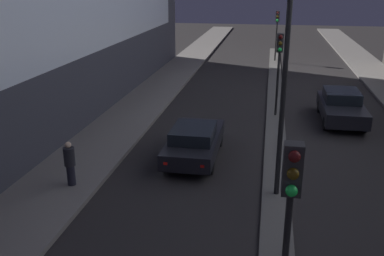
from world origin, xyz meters
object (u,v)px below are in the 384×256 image
(traffic_light_mid, at_px, (279,56))
(pedestrian_on_left_sidewalk, at_px, (70,163))
(traffic_light_near, at_px, (290,204))
(car_right_lane, at_px, (341,106))
(traffic_light_far, at_px, (277,24))
(car_left_lane, at_px, (194,141))

(traffic_light_mid, xyz_separation_m, pedestrian_on_left_sidewalk, (-6.75, -9.30, -2.17))
(traffic_light_near, distance_m, traffic_light_mid, 14.79)
(car_right_lane, bearing_deg, pedestrian_on_left_sidewalk, -137.20)
(traffic_light_mid, relative_size, pedestrian_on_left_sidewalk, 2.68)
(traffic_light_far, bearing_deg, pedestrian_on_left_sidewalk, -105.10)
(traffic_light_far, relative_size, pedestrian_on_left_sidewalk, 2.68)
(traffic_light_far, bearing_deg, car_left_lane, -98.27)
(traffic_light_near, bearing_deg, traffic_light_far, 90.00)
(traffic_light_far, xyz_separation_m, pedestrian_on_left_sidewalk, (-6.75, -25.03, -2.17))
(traffic_light_mid, height_order, car_right_lane, traffic_light_mid)
(traffic_light_mid, height_order, pedestrian_on_left_sidewalk, traffic_light_mid)
(car_left_lane, relative_size, car_right_lane, 0.98)
(traffic_light_near, xyz_separation_m, pedestrian_on_left_sidewalk, (-6.75, 5.49, -2.17))
(traffic_light_far, bearing_deg, traffic_light_near, -90.00)
(car_right_lane, bearing_deg, traffic_light_mid, 177.72)
(car_right_lane, bearing_deg, traffic_light_near, -102.15)
(car_right_lane, xyz_separation_m, pedestrian_on_left_sidewalk, (-9.91, -9.18, 0.19))
(car_left_lane, relative_size, pedestrian_on_left_sidewalk, 2.90)
(traffic_light_near, xyz_separation_m, car_right_lane, (3.16, 14.66, -2.36))
(traffic_light_near, distance_m, traffic_light_far, 30.52)
(traffic_light_mid, xyz_separation_m, car_right_lane, (3.16, -0.13, -2.36))
(traffic_light_mid, distance_m, car_left_lane, 7.19)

